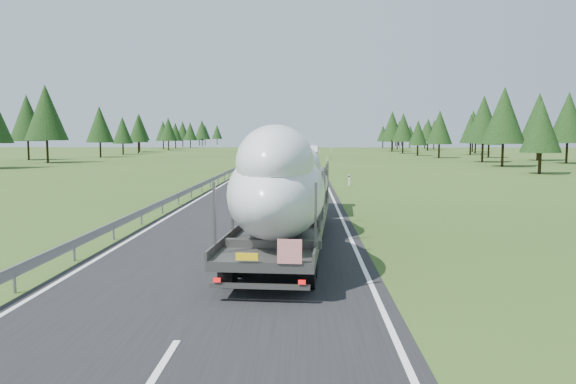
{
  "coord_description": "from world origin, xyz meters",
  "views": [
    {
      "loc": [
        2.68,
        -18.83,
        4.3
      ],
      "look_at": [
        2.0,
        3.42,
        2.08
      ],
      "focal_mm": 35.0,
      "sensor_mm": 36.0,
      "label": 1
    }
  ],
  "objects_px": {
    "distant_van": "(282,149)",
    "distant_car_dark": "(306,147)",
    "highway_sign": "(331,150)",
    "boat_truck": "(288,183)",
    "distant_car_blue": "(296,144)"
  },
  "relations": [
    {
      "from": "distant_van",
      "to": "distant_car_dark",
      "type": "relative_size",
      "value": 1.47
    },
    {
      "from": "highway_sign",
      "to": "boat_truck",
      "type": "bearing_deg",
      "value": -93.9
    },
    {
      "from": "distant_car_blue",
      "to": "boat_truck",
      "type": "bearing_deg",
      "value": -93.83
    },
    {
      "from": "distant_van",
      "to": "distant_car_blue",
      "type": "distance_m",
      "value": 103.38
    },
    {
      "from": "highway_sign",
      "to": "distant_van",
      "type": "xyz_separation_m",
      "value": [
        -10.61,
        50.33,
        -1.01
      ]
    },
    {
      "from": "highway_sign",
      "to": "boat_truck",
      "type": "xyz_separation_m",
      "value": [
        -5.2,
        -76.22,
        0.59
      ]
    },
    {
      "from": "boat_truck",
      "to": "distant_car_blue",
      "type": "relative_size",
      "value": 4.92
    },
    {
      "from": "distant_van",
      "to": "boat_truck",
      "type": "bearing_deg",
      "value": -81.65
    },
    {
      "from": "distant_car_dark",
      "to": "distant_car_blue",
      "type": "relative_size",
      "value": 0.95
    },
    {
      "from": "distant_car_dark",
      "to": "boat_truck",
      "type": "bearing_deg",
      "value": -89.7
    },
    {
      "from": "boat_truck",
      "to": "distant_car_dark",
      "type": "distance_m",
      "value": 165.81
    },
    {
      "from": "distant_van",
      "to": "distant_car_dark",
      "type": "distance_m",
      "value": 39.75
    },
    {
      "from": "distant_van",
      "to": "highway_sign",
      "type": "bearing_deg",
      "value": -72.19
    },
    {
      "from": "distant_car_dark",
      "to": "highway_sign",
      "type": "bearing_deg",
      "value": -86.64
    },
    {
      "from": "highway_sign",
      "to": "distant_car_dark",
      "type": "relative_size",
      "value": 0.67
    }
  ]
}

